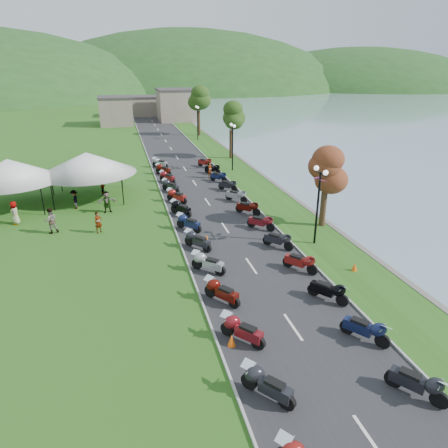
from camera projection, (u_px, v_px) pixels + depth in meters
road at (185, 169)px, 44.77m from camera, size 7.00×120.00×0.02m
hills_backdrop at (130, 89)px, 188.57m from camera, size 360.00×120.00×76.00m
far_building at (140, 107)px, 83.82m from camera, size 18.00×16.00×5.00m
moto_row_left at (203, 252)px, 23.73m from camera, size 2.60×49.71×1.10m
moto_row_right at (255, 214)px, 29.62m from camera, size 2.60×37.37×1.10m
vendor_tent_main at (89, 175)px, 34.42m from camera, size 5.44×5.44×4.00m
vendor_tent_side at (12, 184)px, 32.07m from camera, size 5.11×5.11×4.00m
tree_lakeside at (326, 182)px, 27.85m from camera, size 2.36×2.36×6.55m
pedestrian_a at (100, 233)px, 27.84m from camera, size 0.69×0.66×1.54m
pedestrian_b at (53, 233)px, 27.80m from camera, size 0.99×0.75×1.81m
pedestrian_c at (76, 209)px, 32.47m from camera, size 0.57×1.06×1.56m
traffic_cone_near at (232, 340)px, 16.53m from camera, size 0.35×0.35×0.55m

